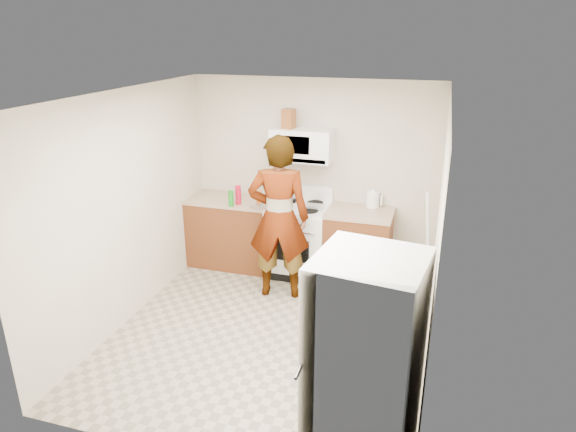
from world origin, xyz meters
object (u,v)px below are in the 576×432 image
at_px(person, 279,218).
at_px(saucepan, 285,194).
at_px(fridge, 364,369).
at_px(gas_range, 299,238).
at_px(microwave, 302,145).
at_px(kettle, 373,200).

xyz_separation_m(person, saucepan, (-0.17, 0.80, 0.03)).
bearing_deg(fridge, gas_range, 121.70).
bearing_deg(person, microwave, -106.44).
bearing_deg(microwave, person, -95.17).
xyz_separation_m(gas_range, fridge, (1.29, -2.97, 0.36)).
height_order(fridge, saucepan, fridge).
height_order(gas_range, fridge, fridge).
xyz_separation_m(microwave, person, (-0.07, -0.76, -0.71)).
relative_size(microwave, person, 0.39).
bearing_deg(microwave, kettle, 6.15).
bearing_deg(kettle, gas_range, -144.87).
bearing_deg(microwave, gas_range, -90.00).
bearing_deg(person, saucepan, -89.53).
height_order(gas_range, microwave, microwave).
relative_size(gas_range, person, 0.57).
relative_size(microwave, fridge, 0.45).
distance_m(gas_range, kettle, 1.08).
xyz_separation_m(person, fridge, (1.36, -2.33, -0.14)).
distance_m(person, saucepan, 0.82).
distance_m(gas_range, person, 0.81).
bearing_deg(microwave, saucepan, 171.35).
height_order(gas_range, kettle, gas_range).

